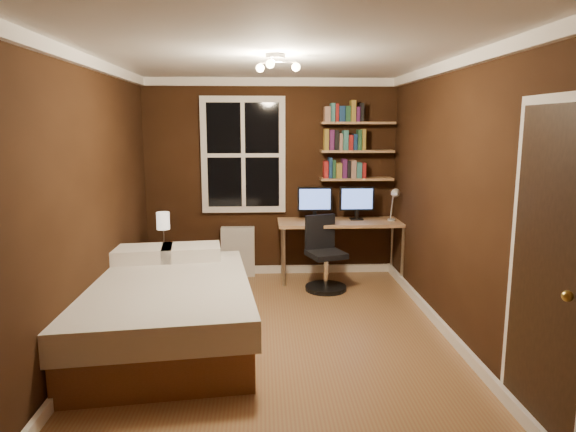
{
  "coord_description": "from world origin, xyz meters",
  "views": [
    {
      "loc": [
        -0.12,
        -4.46,
        1.93
      ],
      "look_at": [
        0.13,
        0.45,
        1.05
      ],
      "focal_mm": 32.0,
      "sensor_mm": 36.0,
      "label": 1
    }
  ],
  "objects_px": {
    "desk": "(341,226)",
    "monitor_right": "(357,203)",
    "bedside_lamp": "(163,231)",
    "office_chair": "(325,263)",
    "bed": "(164,310)",
    "radiator": "(238,252)",
    "desk_lamp": "(394,204)",
    "monitor_left": "(315,204)",
    "nightstand": "(165,270)"
  },
  "relations": [
    {
      "from": "desk",
      "to": "monitor_right",
      "type": "xyz_separation_m",
      "value": [
        0.21,
        0.08,
        0.27
      ]
    },
    {
      "from": "bedside_lamp",
      "to": "monitor_right",
      "type": "xyz_separation_m",
      "value": [
        2.34,
        0.43,
        0.24
      ]
    },
    {
      "from": "desk",
      "to": "office_chair",
      "type": "distance_m",
      "value": 0.6
    },
    {
      "from": "bed",
      "to": "office_chair",
      "type": "bearing_deg",
      "value": 34.89
    },
    {
      "from": "bed",
      "to": "radiator",
      "type": "relative_size",
      "value": 3.52
    },
    {
      "from": "radiator",
      "to": "desk",
      "type": "distance_m",
      "value": 1.36
    },
    {
      "from": "bedside_lamp",
      "to": "desk_lamp",
      "type": "bearing_deg",
      "value": 5.41
    },
    {
      "from": "bed",
      "to": "monitor_left",
      "type": "relative_size",
      "value": 5.15
    },
    {
      "from": "nightstand",
      "to": "desk",
      "type": "height_order",
      "value": "desk"
    },
    {
      "from": "radiator",
      "to": "desk",
      "type": "bearing_deg",
      "value": -8.76
    },
    {
      "from": "bedside_lamp",
      "to": "bed",
      "type": "bearing_deg",
      "value": -80.08
    },
    {
      "from": "office_chair",
      "to": "bed",
      "type": "bearing_deg",
      "value": -157.3
    },
    {
      "from": "monitor_left",
      "to": "monitor_right",
      "type": "distance_m",
      "value": 0.53
    },
    {
      "from": "monitor_left",
      "to": "desk_lamp",
      "type": "bearing_deg",
      "value": -10.15
    },
    {
      "from": "bedside_lamp",
      "to": "office_chair",
      "type": "xyz_separation_m",
      "value": [
        1.88,
        -0.06,
        -0.4
      ]
    },
    {
      "from": "bed",
      "to": "desk_lamp",
      "type": "distance_m",
      "value": 3.13
    },
    {
      "from": "bedside_lamp",
      "to": "desk_lamp",
      "type": "height_order",
      "value": "desk_lamp"
    },
    {
      "from": "nightstand",
      "to": "monitor_left",
      "type": "height_order",
      "value": "monitor_left"
    },
    {
      "from": "bed",
      "to": "monitor_right",
      "type": "relative_size",
      "value": 5.15
    },
    {
      "from": "nightstand",
      "to": "radiator",
      "type": "xyz_separation_m",
      "value": [
        0.83,
        0.55,
        0.07
      ]
    },
    {
      "from": "bed",
      "to": "monitor_right",
      "type": "distance_m",
      "value": 2.91
    },
    {
      "from": "monitor_right",
      "to": "desk_lamp",
      "type": "height_order",
      "value": "desk_lamp"
    },
    {
      "from": "radiator",
      "to": "monitor_right",
      "type": "height_order",
      "value": "monitor_right"
    },
    {
      "from": "bed",
      "to": "desk_lamp",
      "type": "xyz_separation_m",
      "value": [
        2.5,
        1.76,
        0.66
      ]
    },
    {
      "from": "bedside_lamp",
      "to": "monitor_right",
      "type": "height_order",
      "value": "monitor_right"
    },
    {
      "from": "bedside_lamp",
      "to": "monitor_left",
      "type": "xyz_separation_m",
      "value": [
        1.81,
        0.43,
        0.24
      ]
    },
    {
      "from": "bedside_lamp",
      "to": "monitor_right",
      "type": "bearing_deg",
      "value": 10.49
    },
    {
      "from": "desk",
      "to": "desk_lamp",
      "type": "relative_size",
      "value": 3.57
    },
    {
      "from": "monitor_left",
      "to": "office_chair",
      "type": "bearing_deg",
      "value": -81.7
    },
    {
      "from": "monitor_left",
      "to": "office_chair",
      "type": "height_order",
      "value": "monitor_left"
    },
    {
      "from": "desk_lamp",
      "to": "office_chair",
      "type": "relative_size",
      "value": 0.5
    },
    {
      "from": "bed",
      "to": "desk",
      "type": "xyz_separation_m",
      "value": [
        1.87,
        1.85,
        0.38
      ]
    },
    {
      "from": "bed",
      "to": "monitor_left",
      "type": "height_order",
      "value": "monitor_left"
    },
    {
      "from": "bedside_lamp",
      "to": "monitor_left",
      "type": "height_order",
      "value": "monitor_left"
    },
    {
      "from": "bed",
      "to": "radiator",
      "type": "xyz_separation_m",
      "value": [
        0.57,
        2.05,
        0.02
      ]
    },
    {
      "from": "nightstand",
      "to": "office_chair",
      "type": "xyz_separation_m",
      "value": [
        1.88,
        -0.06,
        0.07
      ]
    },
    {
      "from": "desk_lamp",
      "to": "office_chair",
      "type": "xyz_separation_m",
      "value": [
        -0.88,
        -0.32,
        -0.65
      ]
    },
    {
      "from": "desk_lamp",
      "to": "monitor_right",
      "type": "bearing_deg",
      "value": 158.06
    },
    {
      "from": "monitor_right",
      "to": "desk",
      "type": "bearing_deg",
      "value": -159.33
    },
    {
      "from": "radiator",
      "to": "monitor_left",
      "type": "xyz_separation_m",
      "value": [
        0.97,
        -0.12,
        0.64
      ]
    },
    {
      "from": "nightstand",
      "to": "office_chair",
      "type": "distance_m",
      "value": 1.88
    },
    {
      "from": "bedside_lamp",
      "to": "radiator",
      "type": "distance_m",
      "value": 1.08
    },
    {
      "from": "desk_lamp",
      "to": "radiator",
      "type": "bearing_deg",
      "value": 171.38
    },
    {
      "from": "radiator",
      "to": "bed",
      "type": "bearing_deg",
      "value": -105.54
    },
    {
      "from": "monitor_left",
      "to": "office_chair",
      "type": "relative_size",
      "value": 0.5
    },
    {
      "from": "desk",
      "to": "desk_lamp",
      "type": "distance_m",
      "value": 0.7
    },
    {
      "from": "monitor_right",
      "to": "bed",
      "type": "bearing_deg",
      "value": -137.12
    },
    {
      "from": "monitor_left",
      "to": "desk_lamp",
      "type": "xyz_separation_m",
      "value": [
        0.96,
        -0.17,
        0.01
      ]
    },
    {
      "from": "desk_lamp",
      "to": "desk",
      "type": "bearing_deg",
      "value": 171.67
    },
    {
      "from": "radiator",
      "to": "desk",
      "type": "height_order",
      "value": "desk"
    }
  ]
}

